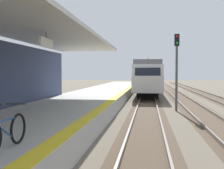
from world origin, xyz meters
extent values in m
cube|color=#A8A8A3|center=(-2.50, 16.00, 0.45)|extent=(5.00, 80.00, 0.90)
cube|color=yellow|center=(-0.25, 16.00, 0.90)|extent=(0.50, 80.00, 0.01)
cube|color=silver|center=(-2.60, 9.41, 4.35)|extent=(4.40, 24.00, 0.16)
cube|color=white|center=(-2.20, 11.41, 3.82)|extent=(0.08, 1.40, 0.36)
cylinder|color=#333333|center=(-2.20, 11.41, 4.14)|extent=(0.03, 0.03, 0.27)
cube|color=#4C3D2D|center=(1.90, 20.00, 0.00)|extent=(2.34, 120.00, 0.01)
cube|color=slate|center=(1.18, 20.00, 0.08)|extent=(0.08, 120.00, 0.15)
cube|color=slate|center=(2.62, 20.00, 0.08)|extent=(0.08, 120.00, 0.15)
cube|color=#4C3D2D|center=(5.30, 20.00, 0.00)|extent=(2.34, 120.00, 0.01)
cube|color=slate|center=(4.58, 20.00, 0.08)|extent=(0.08, 120.00, 0.15)
cube|color=slate|center=(6.02, 20.00, 0.08)|extent=(0.08, 120.00, 0.15)
cube|color=silver|center=(1.90, 34.90, 2.07)|extent=(2.90, 18.00, 2.70)
cube|color=slate|center=(1.90, 34.90, 3.64)|extent=(2.67, 18.00, 0.44)
cube|color=black|center=(1.90, 25.88, 2.48)|extent=(2.32, 0.06, 1.21)
cube|color=silver|center=(1.90, 25.10, 1.60)|extent=(2.78, 1.60, 1.49)
cube|color=black|center=(3.36, 34.90, 2.48)|extent=(0.04, 15.84, 0.86)
cylinder|color=#333333|center=(1.90, 38.50, 4.31)|extent=(0.06, 0.06, 0.90)
cube|color=black|center=(1.90, 29.05, 0.36)|extent=(2.17, 2.20, 0.72)
cube|color=black|center=(1.90, 40.75, 0.36)|extent=(2.17, 2.20, 0.72)
torus|color=black|center=(-1.02, 6.49, 1.26)|extent=(0.06, 0.72, 0.72)
cylinder|color=#23478C|center=(-1.02, 5.94, 1.55)|extent=(0.04, 0.95, 0.04)
cylinder|color=#23478C|center=(-1.02, 5.84, 1.35)|extent=(0.04, 0.79, 0.51)
cylinder|color=#262626|center=(-1.02, 6.39, 1.85)|extent=(0.48, 0.03, 0.03)
cylinder|color=#4C4C4C|center=(3.87, 19.46, 2.20)|extent=(0.16, 0.16, 4.40)
cube|color=black|center=(3.87, 19.46, 4.80)|extent=(0.32, 0.24, 0.80)
sphere|color=red|center=(3.87, 19.32, 5.02)|extent=(0.16, 0.16, 0.16)
sphere|color=green|center=(3.87, 19.32, 4.58)|extent=(0.16, 0.16, 0.16)
camera|label=1|loc=(2.01, 0.42, 2.55)|focal=44.26mm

